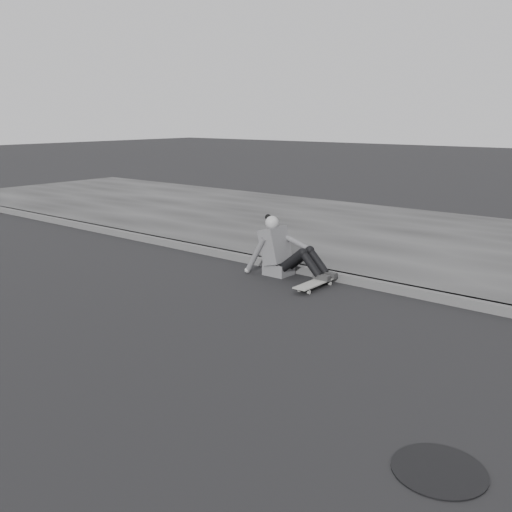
# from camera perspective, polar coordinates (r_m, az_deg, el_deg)

# --- Properties ---
(ground) EXTENTS (80.00, 80.00, 0.00)m
(ground) POSITION_cam_1_polar(r_m,az_deg,el_deg) (6.92, -10.67, -5.57)
(ground) COLOR black
(ground) RESTS_ON ground
(curb) EXTENTS (24.00, 0.16, 0.12)m
(curb) POSITION_cam_1_polar(r_m,az_deg,el_deg) (8.71, 2.30, -0.88)
(curb) COLOR #494949
(curb) RESTS_ON ground
(sidewalk) EXTENTS (24.00, 6.00, 0.12)m
(sidewalk) POSITION_cam_1_polar(r_m,az_deg,el_deg) (11.21, 11.59, 2.19)
(sidewalk) COLOR #333333
(sidewalk) RESTS_ON ground
(manhole) EXTENTS (0.62, 0.62, 0.01)m
(manhole) POSITION_cam_1_polar(r_m,az_deg,el_deg) (4.18, 17.83, -19.73)
(manhole) COLOR black
(manhole) RESTS_ON ground
(skateboard) EXTENTS (0.20, 0.78, 0.09)m
(skateboard) POSITION_cam_1_polar(r_m,az_deg,el_deg) (7.74, 5.92, -2.75)
(skateboard) COLOR #9C9C97
(skateboard) RESTS_ON ground
(seated_woman) EXTENTS (1.38, 0.46, 0.88)m
(seated_woman) POSITION_cam_1_polar(r_m,az_deg,el_deg) (8.27, 2.65, 0.46)
(seated_woman) COLOR #515154
(seated_woman) RESTS_ON ground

